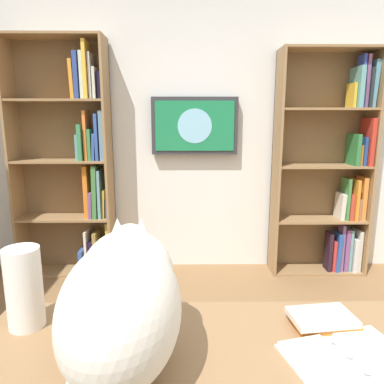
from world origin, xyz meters
TOP-DOWN VIEW (x-y plane):
  - wall_back at (0.00, -2.23)m, footprint 4.52×0.06m
  - bookshelf_left at (-1.28, -2.06)m, footprint 0.85×0.28m
  - bookshelf_right at (1.06, -2.06)m, footprint 0.86×0.28m
  - wall_mounted_tv at (-0.02, -2.15)m, footprint 0.78×0.07m
  - cat at (0.21, 0.27)m, footprint 0.30×0.59m
  - open_binder at (-0.39, 0.27)m, footprint 0.37×0.30m
  - paper_towel_roll at (0.55, 0.09)m, footprint 0.11×0.11m
  - desk_book_stack at (-0.38, 0.11)m, footprint 0.21×0.15m

SIDE VIEW (x-z plane):
  - open_binder at x=-0.39m, z-range 0.77..0.79m
  - desk_book_stack at x=-0.38m, z-range 0.77..0.81m
  - paper_towel_roll at x=0.55m, z-range 0.77..1.03m
  - bookshelf_left at x=-1.28m, z-range -0.07..1.94m
  - cat at x=0.21m, z-range 0.77..1.14m
  - bookshelf_right at x=1.06m, z-range -0.03..2.07m
  - wall_back at x=0.00m, z-range 0.00..2.70m
  - wall_mounted_tv at x=-0.02m, z-range 1.10..1.62m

